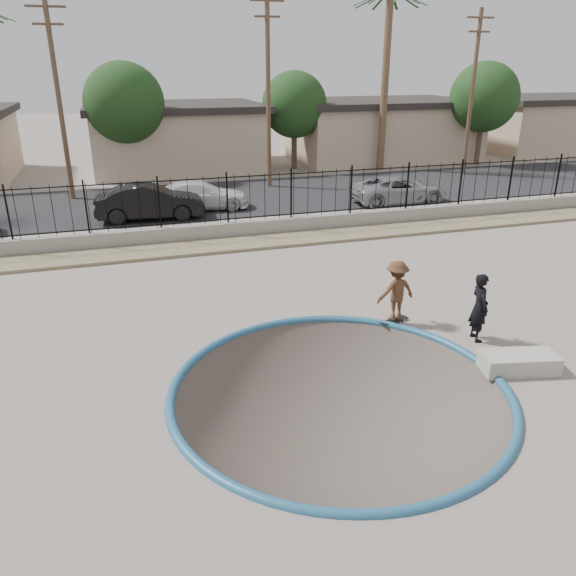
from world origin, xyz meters
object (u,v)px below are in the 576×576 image
(skater, at_px, (396,294))
(concrete_ledge, at_px, (519,362))
(skateboard, at_px, (394,320))
(car_d, at_px, (399,190))
(car_c, at_px, (200,195))
(videographer, at_px, (479,307))
(car_b, at_px, (150,202))

(skater, distance_m, concrete_ledge, 3.38)
(skater, distance_m, skateboard, 0.72)
(skater, distance_m, car_d, 13.35)
(concrete_ledge, distance_m, car_c, 16.97)
(videographer, relative_size, car_d, 0.37)
(concrete_ledge, height_order, car_b, car_b)
(concrete_ledge, bearing_deg, car_c, 104.77)
(concrete_ledge, relative_size, car_c, 0.37)
(car_c, bearing_deg, skater, -162.76)
(skater, bearing_deg, car_c, -82.86)
(car_b, bearing_deg, concrete_ledge, -153.09)
(skater, xyz_separation_m, car_b, (-5.18, 12.25, -0.01))
(skater, relative_size, car_d, 0.34)
(car_b, xyz_separation_m, car_c, (2.30, 1.15, -0.11))
(car_c, relative_size, car_d, 0.95)
(skater, bearing_deg, car_b, -72.05)
(car_c, bearing_deg, skateboard, -162.76)
(videographer, height_order, car_c, videographer)
(skateboard, xyz_separation_m, concrete_ledge, (1.45, -3.00, 0.14))
(car_c, bearing_deg, videographer, -158.63)
(skater, distance_m, car_b, 13.30)
(skateboard, bearing_deg, car_c, 86.89)
(concrete_ledge, relative_size, car_d, 0.35)
(car_b, bearing_deg, videographer, -150.74)
(car_d, bearing_deg, concrete_ledge, 162.04)
(skateboard, bearing_deg, skater, 164.77)
(skateboard, height_order, videographer, videographer)
(car_c, bearing_deg, car_d, -94.83)
(videographer, relative_size, car_b, 0.38)
(skater, height_order, car_d, skater)
(skater, height_order, videographer, videographer)
(car_b, distance_m, car_c, 2.58)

